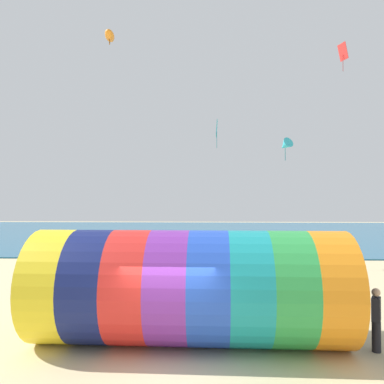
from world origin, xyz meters
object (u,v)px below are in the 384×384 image
object	(u,v)px
kite_handler	(376,319)
kite_orange_parafoil	(110,36)
kite_cyan_delta	(285,145)
kite_cyan_diamond	(217,129)
giant_inflatable_tube	(191,287)
kite_red_diamond	(343,52)

from	to	relation	value
kite_handler	kite_orange_parafoil	distance (m)	13.03
kite_cyan_delta	kite_cyan_diamond	bearing A→B (deg)	114.57
kite_handler	kite_cyan_diamond	xyz separation A→B (m)	(-4.00, 13.67, 7.93)
giant_inflatable_tube	kite_red_diamond	xyz separation A→B (m)	(9.15, 12.64, 11.87)
kite_red_diamond	kite_handler	bearing A→B (deg)	-106.77
kite_orange_parafoil	kite_red_diamond	world-z (taller)	kite_red_diamond
kite_orange_parafoil	kite_red_diamond	bearing A→B (deg)	38.90
kite_handler	kite_orange_parafoil	bearing A→B (deg)	159.22
kite_red_diamond	kite_cyan_delta	distance (m)	10.30
kite_cyan_diamond	kite_red_diamond	bearing A→B (deg)	-4.13
kite_handler	kite_cyan_diamond	world-z (taller)	kite_cyan_diamond
giant_inflatable_tube	kite_handler	size ratio (longest dim) A/B	5.22
kite_cyan_delta	kite_cyan_diamond	xyz separation A→B (m)	(-3.01, 6.59, 2.05)
kite_handler	kite_cyan_diamond	size ratio (longest dim) A/B	0.96
kite_cyan_diamond	giant_inflatable_tube	bearing A→B (deg)	-95.20
kite_handler	kite_cyan_delta	size ratio (longest dim) A/B	1.64
giant_inflatable_tube	kite_orange_parafoil	size ratio (longest dim) A/B	9.48
giant_inflatable_tube	kite_orange_parafoil	distance (m)	9.67
kite_orange_parafoil	kite_handler	bearing A→B (deg)	-20.78
kite_orange_parafoil	kite_cyan_delta	distance (m)	9.08
kite_handler	kite_red_diamond	bearing A→B (deg)	73.23
kite_cyan_diamond	kite_orange_parafoil	bearing A→B (deg)	-112.52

